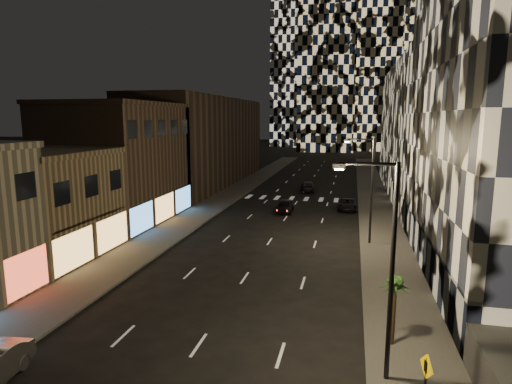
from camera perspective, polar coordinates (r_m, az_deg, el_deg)
The scene contains 17 objects.
sidewalk_left at distance 60.35m, azimuth -3.72°, elevation -0.43°, with size 4.00×120.00×0.15m, color #47443F.
sidewalk_right at distance 58.02m, azimuth 15.59°, elevation -1.19°, with size 4.00×120.00×0.15m, color #47443F.
curb_left at distance 59.80m, azimuth -1.79°, elevation -0.51°, with size 0.20×120.00×0.15m, color #4C4C47.
curb_right at distance 57.95m, azimuth 13.52°, elevation -1.11°, with size 0.20×120.00×0.15m, color #4C4C47.
retail_tan at distance 37.39m, azimuth -27.30°, elevation -1.74°, with size 10.00×10.00×8.00m, color #7D684B.
retail_brown at distance 47.22m, azimuth -17.77°, elevation 3.54°, with size 10.00×15.00×12.00m, color #493829.
retail_filler_left at distance 71.18m, azimuth -6.93°, elevation 6.70°, with size 10.00×40.00×14.00m, color #493829.
midrise_base at distance 33.23m, azimuth 21.74°, elevation -7.12°, with size 0.60×25.00×3.00m, color #383838.
midrise_filler_right at distance 65.30m, azimuth 24.54°, elevation 7.37°, with size 16.00×40.00×18.00m, color #232326.
tower_center_low at distance 151.72m, azimuth 9.84°, elevation 23.68°, with size 18.00×18.00×95.00m, color black.
streetlight_near at distance 17.85m, azimuth 16.99°, elevation -8.33°, with size 2.55×0.25×9.00m.
streetlight_far at distance 37.37m, azimuth 14.85°, elevation 1.13°, with size 2.55×0.25×9.00m.
car_dark_midlane at distance 49.55m, azimuth 3.90°, elevation -1.88°, with size 1.78×4.43×1.51m, color black.
car_dark_oncoming at distance 64.56m, azimuth 6.91°, elevation 0.77°, with size 2.01×4.95×1.44m, color black.
car_dark_rightlane at distance 51.97m, azimuth 12.07°, elevation -1.63°, with size 2.20×4.77×1.33m, color black.
ped_sign at distance 16.94m, azimuth 21.69°, elevation -22.03°, with size 0.30×0.89×2.76m.
palm_tree at distance 21.49m, azimuth 18.01°, elevation -12.20°, with size 1.70×1.68×3.33m.
Camera 1 is at (6.90, -6.94, 10.78)m, focal length 30.00 mm.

